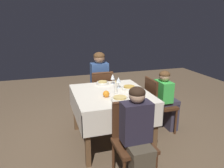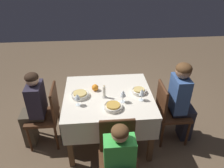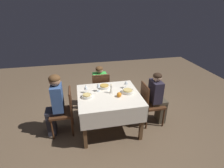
# 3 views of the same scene
# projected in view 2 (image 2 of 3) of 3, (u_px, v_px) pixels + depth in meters

# --- Properties ---
(ground_plane) EXTENTS (8.00, 8.00, 0.00)m
(ground_plane) POSITION_uv_depth(u_px,v_px,m) (109.00, 137.00, 3.13)
(ground_plane) COLOR brown
(dining_table) EXTENTS (1.11, 1.01, 0.73)m
(dining_table) POSITION_uv_depth(u_px,v_px,m) (108.00, 101.00, 2.80)
(dining_table) COLOR silver
(dining_table) RESTS_ON ground_plane
(chair_east) EXTENTS (0.40, 0.40, 0.87)m
(chair_east) POSITION_uv_depth(u_px,v_px,m) (169.00, 110.00, 2.88)
(chair_east) COLOR #472816
(chair_east) RESTS_ON ground_plane
(chair_south) EXTENTS (0.40, 0.40, 0.87)m
(chair_south) POSITION_uv_depth(u_px,v_px,m) (118.00, 156.00, 2.24)
(chair_south) COLOR #472816
(chair_south) RESTS_ON ground_plane
(chair_west) EXTENTS (0.40, 0.40, 0.87)m
(chair_west) POSITION_uv_depth(u_px,v_px,m) (47.00, 113.00, 2.83)
(chair_west) COLOR #472816
(chair_west) RESTS_ON ground_plane
(person_adult_denim) EXTENTS (0.34, 0.30, 1.16)m
(person_adult_denim) POSITION_uv_depth(u_px,v_px,m) (182.00, 99.00, 2.80)
(person_adult_denim) COLOR #282833
(person_adult_denim) RESTS_ON ground_plane
(person_child_green) EXTENTS (0.30, 0.33, 0.97)m
(person_child_green) POSITION_uv_depth(u_px,v_px,m) (120.00, 166.00, 2.08)
(person_child_green) COLOR #383342
(person_child_green) RESTS_ON ground_plane
(person_child_dark) EXTENTS (0.33, 0.30, 1.08)m
(person_child_dark) POSITION_uv_depth(u_px,v_px,m) (33.00, 107.00, 2.76)
(person_child_dark) COLOR #4C4233
(person_child_dark) RESTS_ON ground_plane
(bowl_east) EXTENTS (0.19, 0.19, 0.06)m
(bowl_east) POSITION_uv_depth(u_px,v_px,m) (139.00, 91.00, 2.77)
(bowl_east) COLOR silver
(bowl_east) RESTS_ON dining_table
(wine_glass_east) EXTENTS (0.07, 0.07, 0.16)m
(wine_glass_east) POSITION_uv_depth(u_px,v_px,m) (142.00, 92.00, 2.59)
(wine_glass_east) COLOR white
(wine_glass_east) RESTS_ON dining_table
(bowl_south) EXTENTS (0.22, 0.22, 0.06)m
(bowl_south) POSITION_uv_depth(u_px,v_px,m) (113.00, 106.00, 2.49)
(bowl_south) COLOR silver
(bowl_south) RESTS_ON dining_table
(wine_glass_south) EXTENTS (0.07, 0.07, 0.16)m
(wine_glass_south) POSITION_uv_depth(u_px,v_px,m) (123.00, 94.00, 2.55)
(wine_glass_south) COLOR white
(wine_glass_south) RESTS_ON dining_table
(bowl_west) EXTENTS (0.22, 0.22, 0.06)m
(bowl_west) POSITION_uv_depth(u_px,v_px,m) (80.00, 95.00, 2.70)
(bowl_west) COLOR silver
(bowl_west) RESTS_ON dining_table
(wine_glass_west) EXTENTS (0.07, 0.07, 0.15)m
(wine_glass_west) POSITION_uv_depth(u_px,v_px,m) (77.00, 97.00, 2.50)
(wine_glass_west) COLOR white
(wine_glass_west) RESTS_ON dining_table
(candle_centerpiece) EXTENTS (0.06, 0.06, 0.18)m
(candle_centerpiece) POSITION_uv_depth(u_px,v_px,m) (104.00, 93.00, 2.66)
(candle_centerpiece) COLOR beige
(candle_centerpiece) RESTS_ON dining_table
(orange_fruit) EXTENTS (0.09, 0.09, 0.09)m
(orange_fruit) POSITION_uv_depth(u_px,v_px,m) (95.00, 87.00, 2.81)
(orange_fruit) COLOR orange
(orange_fruit) RESTS_ON dining_table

